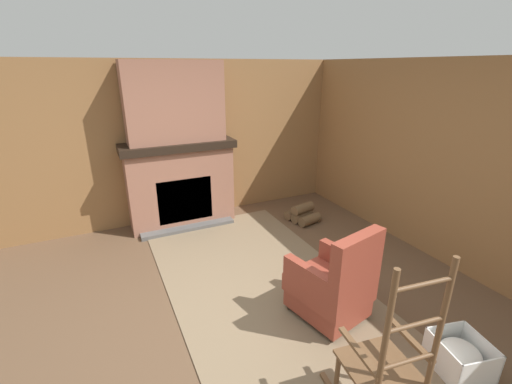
{
  "coord_description": "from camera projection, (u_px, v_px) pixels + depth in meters",
  "views": [
    {
      "loc": [
        2.49,
        -1.07,
        2.32
      ],
      "look_at": [
        -0.96,
        0.57,
        0.9
      ],
      "focal_mm": 24.0,
      "sensor_mm": 36.0,
      "label": 1
    }
  ],
  "objects": [
    {
      "name": "ground_plane",
      "position": [
        245.0,
        318.0,
        3.35
      ],
      "size": [
        14.0,
        14.0,
        0.0
      ],
      "primitive_type": "plane",
      "color": "brown"
    },
    {
      "name": "wood_panel_wall_left",
      "position": [
        174.0,
        143.0,
        5.19
      ],
      "size": [
        0.06,
        5.88,
        2.41
      ],
      "color": "olive",
      "rests_on": "ground"
    },
    {
      "name": "wood_panel_wall_back",
      "position": [
        455.0,
        167.0,
        3.98
      ],
      "size": [
        5.88,
        0.09,
        2.41
      ],
      "color": "olive",
      "rests_on": "ground"
    },
    {
      "name": "fireplace_hearth",
      "position": [
        181.0,
        184.0,
        5.15
      ],
      "size": [
        0.67,
        1.64,
        1.28
      ],
      "color": "#93604C",
      "rests_on": "ground"
    },
    {
      "name": "chimney_breast",
      "position": [
        174.0,
        102.0,
        4.75
      ],
      "size": [
        0.4,
        1.36,
        1.11
      ],
      "color": "#93604C",
      "rests_on": "fireplace_hearth"
    },
    {
      "name": "area_rug",
      "position": [
        263.0,
        287.0,
        3.8
      ],
      "size": [
        3.82,
        1.98,
        0.01
      ],
      "color": "#7A664C",
      "rests_on": "ground"
    },
    {
      "name": "armchair",
      "position": [
        333.0,
        286.0,
        3.23
      ],
      "size": [
        0.79,
        0.72,
        0.99
      ],
      "rotation": [
        0.0,
        0.0,
        3.36
      ],
      "color": "brown",
      "rests_on": "ground"
    },
    {
      "name": "rocking_chair",
      "position": [
        385.0,
        374.0,
        2.21
      ],
      "size": [
        0.85,
        0.52,
        1.37
      ],
      "rotation": [
        0.0,
        0.0,
        3.01
      ],
      "color": "brown",
      "rests_on": "ground"
    },
    {
      "name": "firewood_stack",
      "position": [
        303.0,
        214.0,
        5.4
      ],
      "size": [
        0.54,
        0.47,
        0.29
      ],
      "rotation": [
        0.0,
        0.0,
        0.23
      ],
      "color": "brown",
      "rests_on": "ground"
    },
    {
      "name": "laundry_basket",
      "position": [
        460.0,
        356.0,
        2.72
      ],
      "size": [
        0.48,
        0.46,
        0.29
      ],
      "rotation": [
        0.0,
        0.0,
        -0.23
      ],
      "color": "white",
      "rests_on": "ground"
    },
    {
      "name": "oil_lamp_vase",
      "position": [
        159.0,
        135.0,
        4.84
      ],
      "size": [
        0.11,
        0.11,
        0.3
      ],
      "color": "silver",
      "rests_on": "fireplace_hearth"
    },
    {
      "name": "storage_case",
      "position": [
        194.0,
        135.0,
        5.06
      ],
      "size": [
        0.14,
        0.24,
        0.12
      ],
      "color": "brown",
      "rests_on": "fireplace_hearth"
    }
  ]
}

